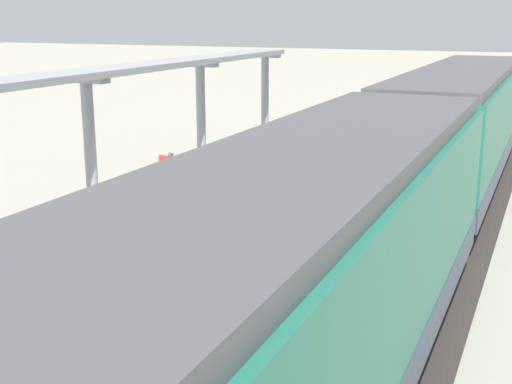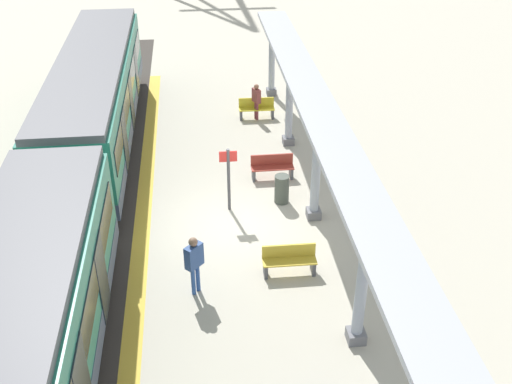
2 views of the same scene
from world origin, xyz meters
TOP-DOWN VIEW (x-y plane):
  - ground_plane at (0.00, 0.00)m, footprint 176.00×176.00m
  - tactile_edge_strip at (-2.81, 0.00)m, footprint 0.52×26.71m
  - trackbed at (-4.67, 0.00)m, footprint 3.20×38.71m
  - train_near_carriage at (-4.66, -7.74)m, footprint 2.65×13.37m
  - train_far_carriage at (-4.66, 6.21)m, footprint 2.65×13.37m
  - canopy_pillar_nearest at (2.62, -10.36)m, footprint 1.10×0.44m
  - canopy_pillar_second at (2.62, -5.41)m, footprint 1.10×0.44m
  - canopy_pillar_third at (2.62, 0.03)m, footprint 1.10×0.44m
  - canopy_beam at (2.62, -0.03)m, footprint 1.20×21.47m
  - bench_near_end at (1.41, -2.62)m, footprint 1.50×0.46m
  - bench_mid_platform at (1.64, 2.71)m, footprint 1.50×0.45m
  - bench_far_end at (1.39, -7.81)m, footprint 1.51×0.46m
  - trash_bin at (1.74, 1.06)m, footprint 0.48×0.48m
  - platform_info_sign at (-0.02, 0.81)m, footprint 0.56×0.10m
  - passenger_waiting_near_edge at (-1.20, -3.19)m, footprint 0.53×0.53m

SIDE VIEW (x-z plane):
  - ground_plane at x=0.00m, z-range 0.00..0.00m
  - trackbed at x=-4.67m, z-range 0.00..0.01m
  - tactile_edge_strip at x=-2.81m, z-range 0.00..0.01m
  - bench_near_end at x=1.41m, z-range 0.01..0.87m
  - bench_mid_platform at x=1.64m, z-range 0.01..0.87m
  - bench_far_end at x=1.39m, z-range 0.01..0.87m
  - trash_bin at x=1.74m, z-range 0.00..0.98m
  - passenger_waiting_near_edge at x=-1.20m, z-range 0.22..2.01m
  - platform_info_sign at x=-0.02m, z-range 0.23..2.43m
  - canopy_pillar_nearest at x=2.62m, z-range 0.03..3.61m
  - canopy_pillar_second at x=2.62m, z-range 0.03..3.61m
  - canopy_pillar_third at x=2.62m, z-range 0.03..3.61m
  - train_near_carriage at x=-4.66m, z-range 0.09..3.57m
  - train_far_carriage at x=-4.66m, z-range 0.09..3.57m
  - canopy_beam at x=2.62m, z-range 3.58..3.74m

